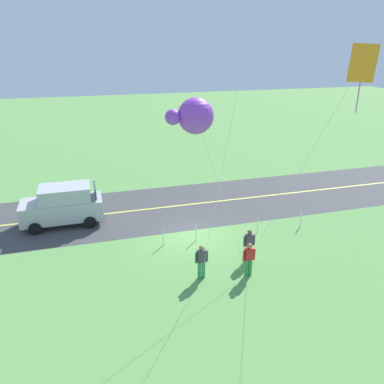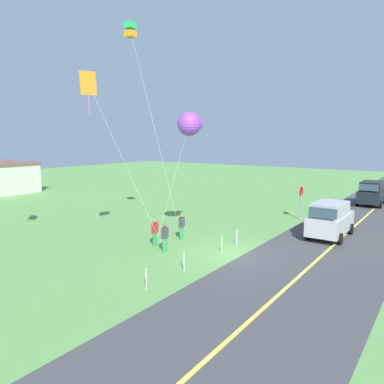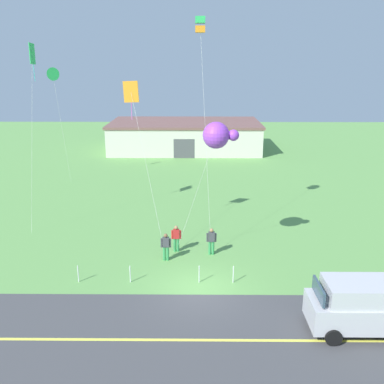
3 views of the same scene
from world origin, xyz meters
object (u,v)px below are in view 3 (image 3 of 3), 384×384
Objects in this scene: kite_green_far at (32,58)px; person_adult_near at (166,246)px; person_child_watcher at (211,240)px; kite_pink_drift at (53,74)px; person_adult_companion at (176,238)px; warehouse_distant at (185,136)px; kite_blue_mid at (217,135)px; kite_yellow_high at (200,25)px; kite_red_low at (131,95)px; car_suv_foreground at (361,306)px.

person_adult_near is at bearing -31.10° from kite_green_far.
kite_pink_drift is at bearing 22.27° from person_child_watcher.
person_adult_companion is 30.22m from warehouse_distant.
kite_green_far is 0.64× the size of warehouse_distant.
kite_blue_mid is at bearing 130.89° from person_adult_companion.
person_adult_near is 0.12× the size of kite_yellow_high.
person_adult_near is 1.00× the size of person_adult_companion.
kite_red_low reaches higher than person_adult_near.
person_adult_near is 6.74m from kite_blue_mid.
person_child_watcher is 9.53m from kite_red_low.
kite_green_far is (-8.16, 4.92, 10.02)m from person_adult_near.
kite_yellow_high reaches higher than person_adult_near.
car_suv_foreground is at bearing -58.39° from kite_yellow_high.
car_suv_foreground is 0.37× the size of kite_green_far.
kite_green_far reaches higher than person_adult_companion.
kite_red_low is (-2.06, 3.27, 7.96)m from person_adult_near.
person_child_watcher is 30.70m from warehouse_distant.
person_child_watcher is 0.16× the size of kite_pink_drift.
person_child_watcher is at bearing -78.51° from kite_yellow_high.
person_adult_near is 0.21× the size of kite_blue_mid.
kite_green_far is at bearing 175.31° from kite_yellow_high.
kite_blue_mid reaches higher than person_child_watcher.
person_adult_near is at bearing -90.60° from warehouse_distant.
kite_blue_mid is 0.66× the size of kite_green_far.
kite_yellow_high is at bearing 103.06° from kite_blue_mid.
warehouse_distant is at bearing -13.31° from person_adult_near.
person_child_watcher is 15.24m from kite_green_far.
kite_yellow_high is 1.12× the size of kite_green_far.
kite_blue_mid is 12.48m from kite_green_far.
kite_red_low is 0.73× the size of kite_yellow_high.
person_adult_near is 0.17× the size of kite_red_low.
car_suv_foreground is 9.34m from person_child_watcher.
person_child_watcher is at bearing 128.77° from car_suv_foreground.
kite_pink_drift reaches higher than car_suv_foreground.
kite_pink_drift is (-10.56, 15.92, 8.72)m from person_adult_near.
kite_blue_mid is (2.24, -0.89, 6.14)m from person_adult_companion.
kite_green_far is at bearing 164.85° from kite_red_low.
kite_green_far is 29.25m from warehouse_distant.
person_adult_near is 12.59m from kite_yellow_high.
car_suv_foreground is 2.75× the size of person_adult_companion.
person_child_watcher is 12.24m from kite_yellow_high.
person_child_watcher is at bearing -21.12° from kite_green_far.
car_suv_foreground is at bearing -34.58° from kite_green_far.
kite_pink_drift is (-11.09, 14.73, 8.72)m from person_adult_companion.
kite_pink_drift reaches higher than warehouse_distant.
kite_green_far reaches higher than kite_blue_mid.
kite_red_low is at bearing 19.46° from person_adult_near.
kite_green_far reaches higher than car_suv_foreground.
car_suv_foreground is at bearing -140.42° from person_adult_near.
kite_pink_drift is (-8.50, 12.65, 0.76)m from kite_red_low.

